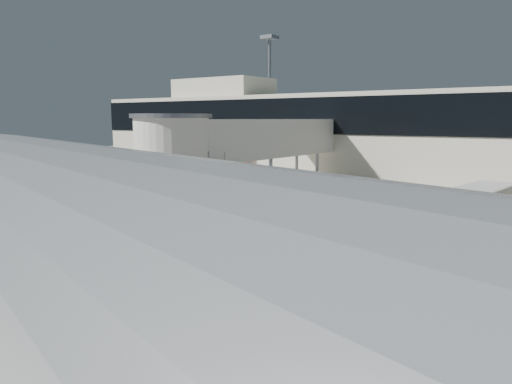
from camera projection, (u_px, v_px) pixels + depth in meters
ground at (143, 245)px, 22.89m from camera, size 140.00×140.00×0.00m
lane_markings at (251, 212)px, 30.78m from camera, size 40.00×30.00×0.02m
terminal at (383, 136)px, 46.58m from camera, size 64.00×12.11×15.20m
jet_bridge at (237, 140)px, 34.42m from camera, size 5.70×20.40×6.03m
baggage_tug at (255, 216)px, 26.62m from camera, size 2.75×2.01×1.69m
suitcase_cart at (258, 224)px, 24.84m from camera, size 3.74×2.58×1.46m
box_cart_near at (121, 256)px, 19.01m from camera, size 3.43×2.06×1.32m
box_cart_far at (85, 210)px, 28.46m from camera, size 3.71×2.51×1.44m
ground_worker at (124, 230)px, 22.13m from camera, size 0.70×0.57×1.67m
minivan at (485, 200)px, 27.82m from camera, size 2.88×5.64×2.05m
belt_loader at (234, 168)px, 49.85m from camera, size 4.61×2.20×2.15m
aircraft at (171, 352)px, 5.63m from camera, size 21.48×9.58×5.52m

